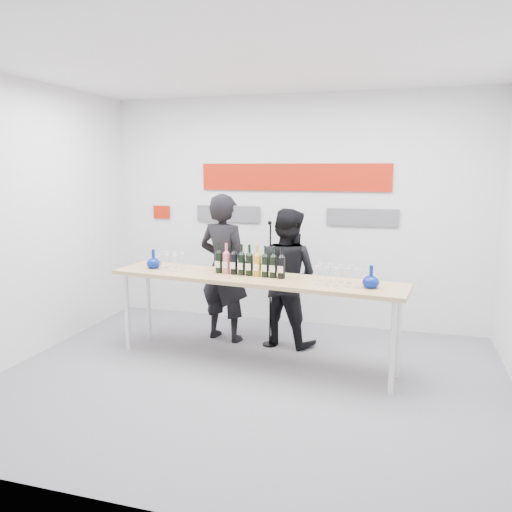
% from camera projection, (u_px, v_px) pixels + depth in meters
% --- Properties ---
extents(ground, '(5.00, 5.00, 0.00)m').
position_uv_depth(ground, '(249.00, 380.00, 4.94)').
color(ground, slate).
rests_on(ground, ground).
extents(back_wall, '(5.00, 0.04, 3.00)m').
position_uv_depth(back_wall, '(293.00, 212.00, 6.57)').
color(back_wall, silver).
rests_on(back_wall, ground).
extents(signage, '(3.38, 0.02, 0.79)m').
position_uv_depth(signage, '(289.00, 188.00, 6.50)').
color(signage, '#AF1907').
rests_on(signage, back_wall).
extents(tasting_table, '(3.21, 0.98, 0.95)m').
position_uv_depth(tasting_table, '(253.00, 283.00, 5.23)').
color(tasting_table, tan).
rests_on(tasting_table, ground).
extents(wine_bottles, '(0.80, 0.16, 0.33)m').
position_uv_depth(wine_bottles, '(249.00, 260.00, 5.24)').
color(wine_bottles, black).
rests_on(wine_bottles, tasting_table).
extents(decanter_left, '(0.16, 0.16, 0.21)m').
position_uv_depth(decanter_left, '(153.00, 259.00, 5.64)').
color(decanter_left, navy).
rests_on(decanter_left, tasting_table).
extents(decanter_right, '(0.16, 0.16, 0.21)m').
position_uv_depth(decanter_right, '(371.00, 277.00, 4.72)').
color(decanter_right, navy).
rests_on(decanter_right, tasting_table).
extents(glasses_left, '(0.28, 0.25, 0.18)m').
position_uv_depth(glasses_left, '(171.00, 261.00, 5.58)').
color(glasses_left, silver).
rests_on(glasses_left, tasting_table).
extents(glasses_right, '(0.46, 0.27, 0.18)m').
position_uv_depth(glasses_right, '(336.00, 275.00, 4.86)').
color(glasses_right, silver).
rests_on(glasses_right, tasting_table).
extents(presenter_left, '(0.72, 0.55, 1.78)m').
position_uv_depth(presenter_left, '(224.00, 268.00, 5.97)').
color(presenter_left, black).
rests_on(presenter_left, ground).
extents(presenter_right, '(0.92, 0.80, 1.61)m').
position_uv_depth(presenter_right, '(286.00, 277.00, 5.86)').
color(presenter_right, black).
rests_on(presenter_right, ground).
extents(mic_stand, '(0.17, 0.17, 1.48)m').
position_uv_depth(mic_stand, '(270.00, 308.00, 5.82)').
color(mic_stand, black).
rests_on(mic_stand, ground).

